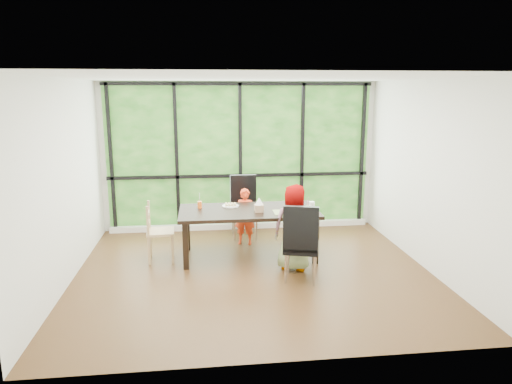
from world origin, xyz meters
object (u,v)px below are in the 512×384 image
Objects in this scene: child_older at (296,227)px; green_cup at (308,210)px; child_toddler at (245,217)px; chair_end_beech at (161,232)px; orange_cup at (200,205)px; chair_window_leather at (244,207)px; dining_table at (249,233)px; tissue_box at (259,208)px; plate_near at (289,212)px; chair_interior_leather at (301,242)px; plate_far at (231,206)px; white_mug at (312,204)px.

child_older is 0.41m from green_cup.
chair_end_beech is at bearing -139.45° from child_toddler.
chair_end_beech reaches higher than orange_cup.
chair_window_leather is at bearing -57.15° from chair_end_beech.
child_older reaches higher than dining_table.
child_toddler is 0.92m from orange_cup.
tissue_box is at bearing -63.20° from child_toddler.
chair_interior_leather is at bearing -87.47° from plate_near.
chair_interior_leather is 10.08× the size of green_cup.
white_mug reaches higher than plate_far.
chair_end_beech reaches higher than plate_far.
child_toddler is 8.79× the size of orange_cup.
chair_interior_leather reaches higher than white_mug.
child_toddler is at bearing 133.38° from green_cup.
chair_end_beech is 0.72m from orange_cup.
dining_table is at bearing 138.40° from tissue_box.
tissue_box is (-0.85, -0.18, 0.01)m from white_mug.
chair_end_beech is at bearing 175.17° from tissue_box.
plate_near is at bearing 161.20° from green_cup.
chair_window_leather reaches higher than green_cup.
chair_interior_leather is (0.59, -1.96, 0.00)m from chair_window_leather.
child_toddler is at bearing 125.75° from plate_near.
child_older is 0.75m from white_mug.
child_older reaches higher than tissue_box.
green_cup is (0.83, -1.28, 0.26)m from chair_window_leather.
orange_cup is (-0.77, -0.79, 0.26)m from chair_window_leather.
green_cup is at bearing -105.27° from child_older.
orange_cup reaches higher than plate_far.
tissue_box is (-0.71, 0.16, 0.00)m from green_cup.
chair_interior_leather is at bearing -109.13° from green_cup.
plate_far is at bearing 137.26° from tissue_box.
tissue_box is at bearing -168.05° from white_mug.
orange_cup is at bearing -134.80° from child_toddler.
green_cup is at bearing -12.77° from tissue_box.
white_mug is 0.87m from tissue_box.
child_older is at bearing -42.81° from plate_far.
chair_window_leather is 10.08× the size of green_cup.
orange_cup is at bearing -5.93° from child_older.
child_toddler reaches higher than chair_end_beech.
child_toddler reaches higher than green_cup.
chair_end_beech reaches higher than dining_table.
tissue_box is (0.14, -0.13, 0.43)m from dining_table.
child_older is at bearing -128.68° from green_cup.
dining_table is 1.34m from chair_end_beech.
plate_far is at bearing 154.33° from green_cup.
child_toddler is at bearing 54.31° from plate_far.
plate_far is 2.42× the size of orange_cup.
child_older is (1.96, -0.57, 0.17)m from chair_end_beech.
orange_cup is at bearing -24.32° from chair_interior_leather.
orange_cup is at bearing -74.84° from chair_end_beech.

